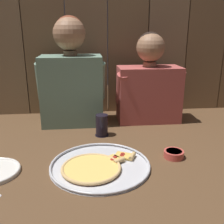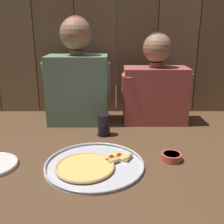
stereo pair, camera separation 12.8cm
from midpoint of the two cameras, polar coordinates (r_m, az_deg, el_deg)
ground_plane at (r=1.26m, az=-1.04°, el=-9.20°), size 3.20×3.20×0.00m
pizza_tray at (r=1.15m, az=-6.34°, el=-11.63°), size 0.43×0.43×0.03m
drinking_glass at (r=1.46m, az=-4.76°, el=-2.96°), size 0.08×0.08×0.12m
dipping_bowl at (r=1.24m, az=10.41°, el=-8.97°), size 0.09×0.09×0.03m
diner_left at (r=1.62m, az=-11.12°, el=7.58°), size 0.40×0.23×0.64m
diner_right at (r=1.66m, az=5.87°, el=6.29°), size 0.42×0.21×0.55m
wooden_backdrop_wall at (r=1.83m, az=-3.21°, el=23.19°), size 2.19×0.03×1.50m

